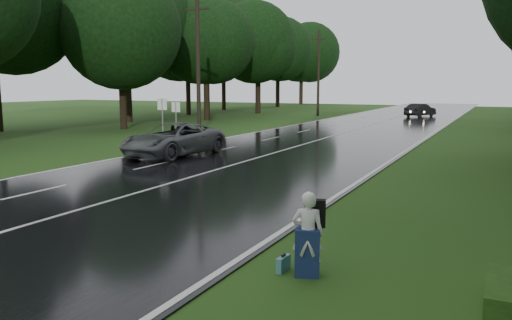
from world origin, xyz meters
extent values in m
plane|color=#244815|center=(0.00, 0.00, 0.00)|extent=(160.00, 160.00, 0.00)
cube|color=black|center=(0.00, 20.00, 0.02)|extent=(12.00, 140.00, 0.04)
cube|color=silver|center=(0.00, 20.00, 0.04)|extent=(0.12, 140.00, 0.01)
imported|color=#565A5C|center=(-3.96, 10.85, 0.82)|extent=(3.05, 5.83, 1.57)
imported|color=black|center=(2.06, 47.62, 0.74)|extent=(2.92, 4.47, 1.39)
imported|color=silver|center=(7.27, -0.78, 0.78)|extent=(0.66, 0.53, 1.56)
cube|color=navy|center=(7.27, -0.78, 0.44)|extent=(0.51, 0.41, 0.88)
cube|color=black|center=(7.34, -0.56, 1.13)|extent=(0.39, 0.29, 0.50)
cube|color=teal|center=(6.79, -0.75, 0.14)|extent=(0.14, 0.40, 0.28)
camera|label=1|loc=(10.30, -8.98, 3.42)|focal=35.31mm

